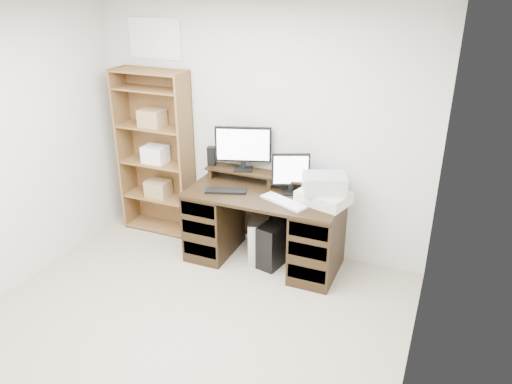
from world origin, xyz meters
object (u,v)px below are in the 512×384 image
Objects in this scene: tower_black at (276,242)px; monitor_small at (291,172)px; desk at (264,226)px; printer at (324,197)px; tower_silver at (259,236)px; bookshelf at (156,152)px; monitor_wide at (243,146)px.

monitor_small is at bearing 53.21° from tower_black.
desk is at bearing -176.18° from monitor_small.
printer is 1.00× the size of tower_silver.
tower_silver is at bearing 164.77° from monitor_small.
desk is 0.20m from tower_black.
monitor_small reaches higher than tower_silver.
printer is 0.74m from tower_black.
bookshelf reaches higher than tower_black.
monitor_wide reaches higher than desk.
bookshelf is (-1.34, 0.21, 0.53)m from desk.
monitor_small is 1.57m from bookshelf.
tower_black reaches higher than tower_silver.
bookshelf is at bearing -175.65° from tower_black.
desk is 3.37× the size of tower_silver.
tower_black is at bearing -165.88° from printer.
tower_black is at bearing -161.77° from monitor_small.
monitor_wide is 0.97m from printer.
tower_black is (-0.46, 0.01, -0.58)m from printer.
desk is 0.20m from tower_silver.
printer is (0.36, -0.10, -0.16)m from monitor_small.
bookshelf is at bearing 153.11° from monitor_small.
monitor_small reaches higher than printer.
bookshelf reaches higher than monitor_small.
printer reaches higher than tower_silver.
printer is at bearing 1.11° from desk.
tower_silver is at bearing -169.46° from printer.
desk is 1.46m from bookshelf.
monitor_wide is 0.30× the size of bookshelf.
desk is 3.37× the size of printer.
monitor_wide is 1.37× the size of monitor_small.
tower_silver is 0.21m from tower_black.
printer reaches higher than desk.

